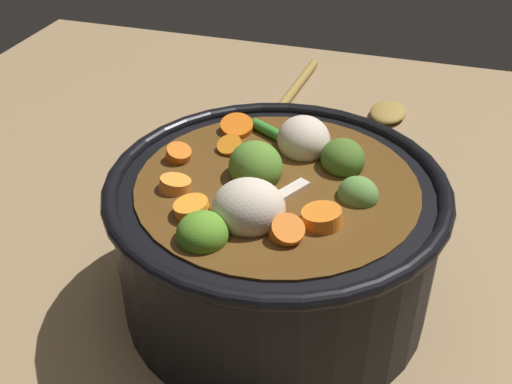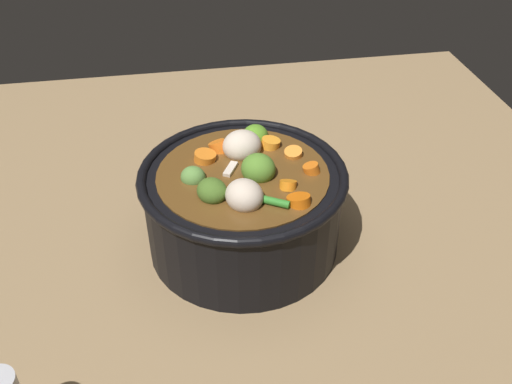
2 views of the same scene
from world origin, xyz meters
The scene contains 2 objects.
ground_plane centered at (0.00, 0.00, 0.00)m, with size 1.10×1.10×0.00m, color #8C704C.
cooking_pot centered at (0.00, 0.00, 0.06)m, with size 0.26×0.26×0.14m.
Camera 2 is at (-0.08, -0.57, 0.52)m, focal length 40.13 mm.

